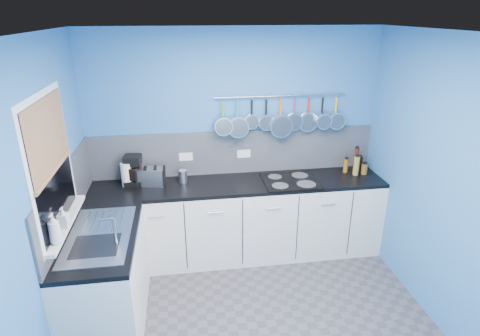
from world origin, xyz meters
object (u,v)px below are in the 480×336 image
object	(u,v)px
coffee_maker	(133,170)
canister	(183,176)
paper_towel	(127,175)
toaster	(151,176)
hob	(290,181)
soap_bottle_a	(54,229)
soap_bottle_b	(63,217)

from	to	relation	value
coffee_maker	canister	size ratio (longest dim) A/B	2.33
coffee_maker	paper_towel	bearing A→B (deg)	-150.75
paper_towel	toaster	distance (m)	0.25
paper_towel	hob	distance (m)	1.76
soap_bottle_a	canister	xyz separation A→B (m)	(0.94, 1.33, -0.20)
toaster	coffee_maker	bearing A→B (deg)	-178.36
coffee_maker	hob	world-z (taller)	coffee_maker
soap_bottle_a	paper_towel	distance (m)	1.37
toaster	hob	bearing A→B (deg)	6.27
soap_bottle_b	coffee_maker	world-z (taller)	soap_bottle_b
coffee_maker	canister	xyz separation A→B (m)	(0.52, -0.02, -0.09)
canister	hob	xyz separation A→B (m)	(1.16, -0.15, -0.06)
toaster	canister	world-z (taller)	toaster
paper_towel	coffee_maker	xyz separation A→B (m)	(0.07, 0.03, 0.03)
soap_bottle_b	paper_towel	xyz separation A→B (m)	(0.35, 1.09, -0.11)
soap_bottle_b	toaster	bearing A→B (deg)	61.13
soap_bottle_b	canister	xyz separation A→B (m)	(0.94, 1.10, -0.17)
hob	toaster	bearing A→B (deg)	174.68
soap_bottle_a	canister	distance (m)	1.64
toaster	canister	bearing A→B (deg)	14.14
paper_towel	soap_bottle_a	bearing A→B (deg)	-104.86
soap_bottle_a	canister	size ratio (longest dim) A/B	1.74
soap_bottle_b	hob	world-z (taller)	soap_bottle_b
toaster	soap_bottle_b	bearing A→B (deg)	-107.28
canister	soap_bottle_b	bearing A→B (deg)	-130.40
soap_bottle_b	hob	distance (m)	2.31
soap_bottle_a	soap_bottle_b	bearing A→B (deg)	90.00
coffee_maker	soap_bottle_b	bearing A→B (deg)	-103.92
soap_bottle_a	soap_bottle_b	world-z (taller)	soap_bottle_a
soap_bottle_a	hob	size ratio (longest dim) A/B	0.40
canister	paper_towel	bearing A→B (deg)	-178.77
soap_bottle_a	paper_towel	size ratio (longest dim) A/B	0.93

